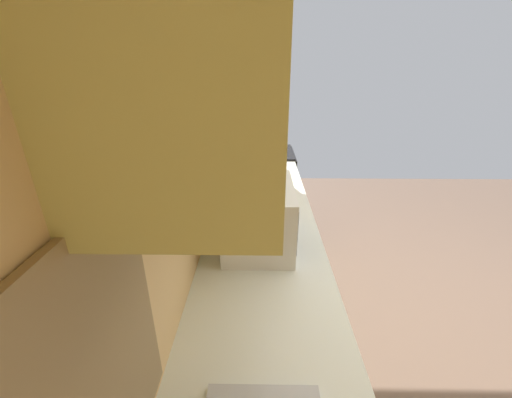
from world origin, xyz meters
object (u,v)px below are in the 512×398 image
Objects in this scene: oven_range at (263,191)px; bowl at (269,170)px; kettle at (271,182)px; microwave at (259,215)px.

oven_range reaches higher than bowl.
kettle reaches higher than oven_range.
oven_range is at bearing -1.14° from microwave.
kettle is (-0.46, 0.00, 0.06)m from bowl.
microwave reaches higher than oven_range.
microwave reaches higher than bowl.
bowl is (1.16, -0.09, -0.14)m from microwave.
microwave is 2.59× the size of kettle.
microwave is 1.17m from bowl.
microwave is (-1.80, 0.04, 0.61)m from oven_range.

